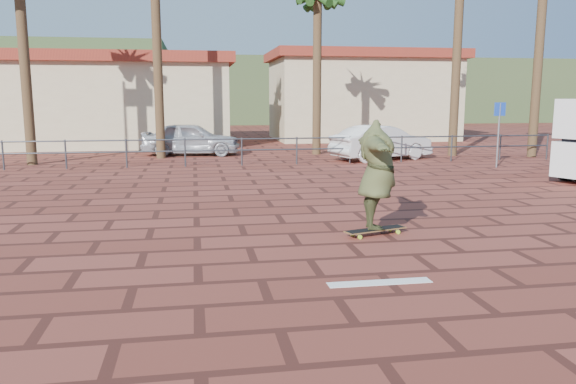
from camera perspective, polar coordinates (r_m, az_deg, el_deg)
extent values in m
plane|color=brown|center=(8.54, 2.20, -6.88)|extent=(120.00, 120.00, 0.00)
cube|color=white|center=(7.61, 9.29, -9.06)|extent=(1.40, 0.22, 0.01)
cylinder|color=#47494F|center=(21.08, -26.97, 3.34)|extent=(0.06, 0.06, 1.00)
cylinder|color=#47494F|center=(20.57, -21.65, 3.58)|extent=(0.06, 0.06, 1.00)
cylinder|color=#47494F|center=(20.24, -16.09, 3.79)|extent=(0.06, 0.06, 1.00)
cylinder|color=#47494F|center=(20.11, -10.41, 3.97)|extent=(0.06, 0.06, 1.00)
cylinder|color=#47494F|center=(20.17, -4.71, 4.12)|extent=(0.06, 0.06, 1.00)
cylinder|color=#47494F|center=(20.44, 0.90, 4.22)|extent=(0.06, 0.06, 1.00)
cylinder|color=#47494F|center=(20.89, 6.32, 4.28)|extent=(0.06, 0.06, 1.00)
cylinder|color=#47494F|center=(21.52, 11.46, 4.30)|extent=(0.06, 0.06, 1.00)
cylinder|color=#47494F|center=(22.31, 16.28, 4.29)|extent=(0.06, 0.06, 1.00)
cylinder|color=#47494F|center=(23.25, 20.74, 4.25)|extent=(0.06, 0.06, 1.00)
cylinder|color=#47494F|center=(24.31, 24.83, 4.20)|extent=(0.06, 0.06, 1.00)
cylinder|color=#47494F|center=(20.14, -4.73, 5.39)|extent=(24.00, 0.05, 0.05)
cylinder|color=#47494F|center=(20.17, -4.72, 4.26)|extent=(24.00, 0.05, 0.05)
cylinder|color=brown|center=(22.32, -25.16, 11.49)|extent=(0.36, 0.36, 7.00)
cylinder|color=brown|center=(23.11, -13.14, 13.54)|extent=(0.36, 0.36, 8.20)
cylinder|color=brown|center=(24.09, 2.97, 11.57)|extent=(0.36, 0.36, 6.50)
cylinder|color=brown|center=(24.51, 16.76, 12.68)|extent=(0.36, 0.36, 7.80)
cylinder|color=brown|center=(25.15, 24.17, 13.31)|extent=(0.36, 0.36, 8.80)
cube|color=beige|center=(30.33, -17.90, 8.36)|extent=(12.00, 7.00, 4.00)
cube|color=maroon|center=(30.38, -18.12, 12.60)|extent=(12.60, 7.60, 0.50)
cube|color=beige|center=(33.44, 7.41, 9.24)|extent=(10.00, 6.00, 4.50)
cube|color=maroon|center=(33.52, 7.51, 13.52)|extent=(10.60, 6.60, 0.50)
cube|color=#384C28|center=(58.04, -7.97, 10.10)|extent=(70.00, 18.00, 6.00)
cube|color=olive|center=(10.09, 8.88, -3.79)|extent=(1.21, 0.60, 0.02)
cube|color=black|center=(10.09, 8.88, -3.73)|extent=(1.16, 0.57, 0.00)
cube|color=silver|center=(9.87, 6.94, -4.24)|extent=(0.12, 0.20, 0.03)
cube|color=silver|center=(10.34, 10.72, -3.71)|extent=(0.12, 0.20, 0.03)
cylinder|color=#B9E530|center=(9.79, 7.32, -4.57)|extent=(0.08, 0.05, 0.08)
cylinder|color=#B9E530|center=(9.98, 6.56, -4.28)|extent=(0.08, 0.05, 0.08)
cylinder|color=#B9E530|center=(10.26, 11.12, -4.01)|extent=(0.08, 0.05, 0.08)
cylinder|color=#B9E530|center=(10.44, 10.32, -3.75)|extent=(0.08, 0.05, 0.08)
imported|color=#474C28|center=(9.92, 9.02, 1.72)|extent=(0.97, 2.44, 1.93)
cylinder|color=black|center=(18.39, 26.49, 2.18)|extent=(0.77, 0.53, 0.73)
imported|color=#B1B3B8|center=(24.08, -9.81, 5.36)|extent=(4.23, 2.11, 1.38)
imported|color=silver|center=(22.29, 9.47, 4.98)|extent=(4.31, 2.67, 1.34)
cylinder|color=gray|center=(20.85, 20.58, 5.39)|extent=(0.06, 0.06, 2.22)
cube|color=#193FB2|center=(20.81, 20.73, 7.88)|extent=(0.45, 0.13, 0.45)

